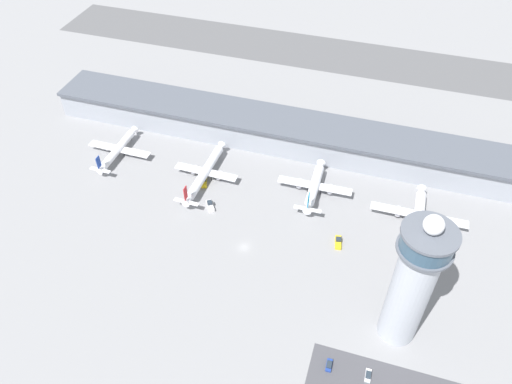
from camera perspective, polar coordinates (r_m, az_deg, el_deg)
name	(u,v)px	position (r m, az deg, el deg)	size (l,w,h in m)	color
ground_plane	(244,247)	(203.89, -1.38, -6.33)	(1000.00, 1000.00, 0.00)	gray
terminal_building	(288,133)	(247.88, 3.72, 6.76)	(242.26, 25.00, 14.64)	#9399A3
runway_strip	(326,54)	(332.93, 8.05, 15.37)	(363.39, 44.00, 0.01)	#515154
control_tower	(413,283)	(165.78, 17.47, -9.84)	(16.83, 16.83, 57.95)	#ADB2BC
airplane_gate_alpha	(118,149)	(252.04, -15.47, 4.74)	(32.08, 34.68, 11.66)	white
airplane_gate_bravo	(205,172)	(230.59, -5.84, 2.26)	(30.15, 43.27, 12.94)	silver
airplane_gate_charlie	(314,186)	(223.77, 6.70, 0.71)	(33.59, 32.94, 13.63)	silver
airplane_gate_delta	(419,215)	(220.34, 18.13, -2.54)	(40.41, 34.69, 13.81)	white
service_truck_catering	(338,242)	(207.26, 9.37, -5.66)	(3.58, 7.15, 2.44)	black
service_truck_fuel	(210,206)	(219.16, -5.27, -1.57)	(5.68, 6.66, 3.19)	black
service_truck_baggage	(204,182)	(230.78, -5.96, 1.16)	(4.68, 7.06, 2.74)	black
car_black_suv	(368,375)	(177.27, 12.69, -19.77)	(1.93, 4.63, 1.48)	black
car_navy_sedan	(329,365)	(176.66, 8.35, -18.99)	(2.01, 4.59, 1.56)	black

